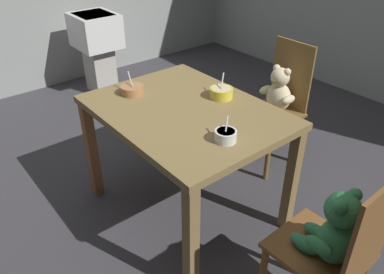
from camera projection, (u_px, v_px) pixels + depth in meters
name	position (u px, v px, depth m)	size (l,w,h in m)	color
ground_plane	(186.00, 210.00, 2.58)	(5.20, 5.20, 0.04)	#3D3B3F
dining_table	(185.00, 124.00, 2.22)	(1.13, 0.85, 0.75)	olive
teddy_chair_far_center	(277.00, 99.00, 2.78)	(0.37, 0.40, 0.93)	brown
teddy_chair_near_right	(334.00, 240.00, 1.61)	(0.40, 0.37, 0.91)	brown
porridge_bowl_yellow_far_center	(221.00, 92.00, 2.28)	(0.14, 0.14, 0.13)	yellow
porridge_bowl_terracotta_near_left	(132.00, 90.00, 2.33)	(0.15, 0.14, 0.12)	#B17548
porridge_bowl_white_near_right	(226.00, 136.00, 1.87)	(0.11, 0.11, 0.11)	silver
sink_basin	(97.00, 42.00, 3.89)	(0.46, 0.40, 0.82)	#B7B2A8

